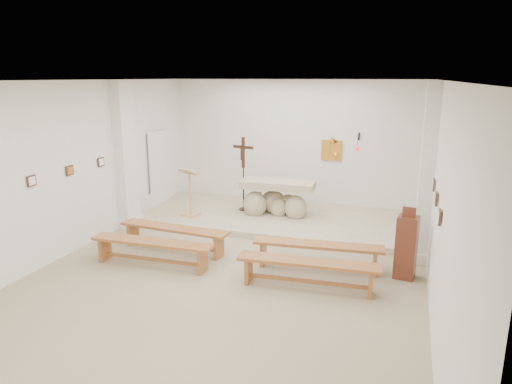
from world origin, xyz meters
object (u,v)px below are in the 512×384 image
(bench_right_front, at_px, (318,250))
(bench_right_second, at_px, (308,268))
(donation_pedestal, at_px, (406,247))
(lectern, at_px, (190,192))
(crucifix_stand, at_px, (243,168))
(bench_left_second, at_px, (152,247))
(bench_left_front, at_px, (174,233))
(altar, at_px, (277,200))

(bench_right_front, bearing_deg, bench_right_second, -95.50)
(donation_pedestal, relative_size, bench_right_front, 0.54)
(lectern, distance_m, crucifix_stand, 1.51)
(bench_left_second, bearing_deg, bench_right_second, -1.85)
(crucifix_stand, relative_size, donation_pedestal, 1.45)
(bench_left_front, relative_size, bench_left_second, 1.00)
(bench_left_second, distance_m, bench_right_second, 3.05)
(donation_pedestal, bearing_deg, altar, 149.56)
(lectern, xyz_separation_m, bench_right_second, (3.64, -2.81, -0.37))
(crucifix_stand, height_order, bench_right_front, crucifix_stand)
(altar, xyz_separation_m, bench_right_second, (1.60, -3.59, -0.13))
(bench_left_front, bearing_deg, altar, 66.09)
(altar, height_order, bench_right_front, altar)
(donation_pedestal, xyz_separation_m, bench_left_second, (-4.63, -1.02, -0.20))
(donation_pedestal, bearing_deg, lectern, 169.67)
(donation_pedestal, bearing_deg, bench_left_front, -169.61)
(donation_pedestal, height_order, bench_left_front, donation_pedestal)
(crucifix_stand, height_order, bench_right_second, crucifix_stand)
(lectern, bearing_deg, crucifix_stand, 52.67)
(lectern, xyz_separation_m, crucifix_stand, (1.11, 0.89, 0.50))
(crucifix_stand, distance_m, bench_right_front, 3.90)
(altar, xyz_separation_m, lectern, (-2.04, -0.78, 0.24))
(crucifix_stand, xyz_separation_m, bench_left_front, (-0.52, -2.83, -0.88))
(crucifix_stand, distance_m, bench_right_second, 4.57)
(bench_left_front, distance_m, bench_right_second, 3.17)
(altar, distance_m, lectern, 2.20)
(altar, xyz_separation_m, bench_left_second, (-1.45, -3.59, -0.13))
(bench_left_front, height_order, bench_right_front, same)
(crucifix_stand, relative_size, bench_right_front, 0.78)
(bench_left_front, bearing_deg, bench_right_front, 4.23)
(lectern, relative_size, crucifix_stand, 0.64)
(altar, relative_size, bench_right_second, 0.76)
(altar, height_order, bench_right_second, altar)
(lectern, height_order, crucifix_stand, crucifix_stand)
(lectern, distance_m, bench_right_second, 4.61)
(altar, height_order, bench_left_front, altar)
(crucifix_stand, bearing_deg, bench_left_front, -88.51)
(crucifix_stand, height_order, bench_left_second, crucifix_stand)
(crucifix_stand, distance_m, bench_left_front, 3.00)
(donation_pedestal, distance_m, bench_left_front, 4.63)
(altar, xyz_separation_m, crucifix_stand, (-0.94, 0.11, 0.75))
(bench_right_front, bearing_deg, altar, 114.96)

